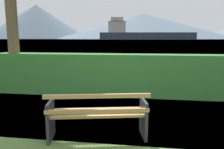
# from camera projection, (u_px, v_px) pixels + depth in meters

# --- Properties ---
(ground_plane) EXTENTS (1400.00, 1400.00, 0.00)m
(ground_plane) POSITION_uv_depth(u_px,v_px,m) (98.00, 137.00, 3.93)
(ground_plane) COLOR #4C6B33
(water_surface) EXTENTS (620.00, 620.00, 0.00)m
(water_surface) POSITION_uv_depth(u_px,v_px,m) (142.00, 39.00, 306.53)
(water_surface) COLOR slate
(water_surface) RESTS_ON ground_plane
(park_bench) EXTENTS (1.79, 0.90, 0.87)m
(park_bench) POSITION_uv_depth(u_px,v_px,m) (98.00, 115.00, 3.80)
(park_bench) COLOR tan
(park_bench) RESTS_ON ground_plane
(hedge_row) EXTENTS (7.82, 0.71, 1.27)m
(hedge_row) POSITION_uv_depth(u_px,v_px,m) (117.00, 75.00, 6.76)
(hedge_row) COLOR #387A33
(hedge_row) RESTS_ON ground_plane
(cargo_ship_large) EXTENTS (120.53, 31.28, 27.31)m
(cargo_ship_large) POSITION_uv_depth(u_px,v_px,m) (140.00, 33.00, 277.85)
(cargo_ship_large) COLOR #2D384C
(cargo_ship_large) RESTS_ON water_surface
(distant_hills) EXTENTS (880.24, 427.68, 89.89)m
(distant_hills) POSITION_uv_depth(u_px,v_px,m) (140.00, 25.00, 554.95)
(distant_hills) COLOR slate
(distant_hills) RESTS_ON ground_plane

